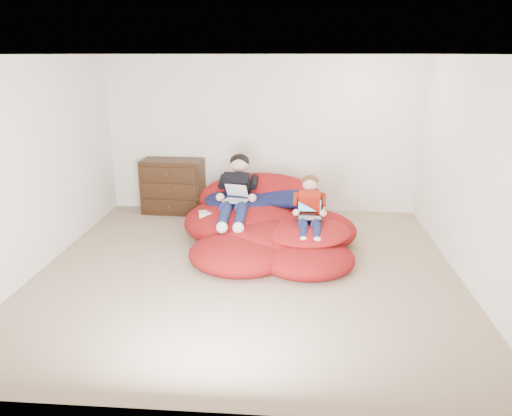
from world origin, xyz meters
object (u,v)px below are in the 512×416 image
(older_boy, at_px, (237,189))
(laptop_white, at_px, (236,196))
(dresser, at_px, (173,186))
(younger_boy, at_px, (310,207))
(laptop_black, at_px, (310,212))
(beanbag_pile, at_px, (267,225))

(older_boy, height_order, laptop_white, older_boy)
(dresser, relative_size, older_boy, 0.74)
(younger_boy, height_order, laptop_black, younger_boy)
(dresser, bearing_deg, beanbag_pile, -38.24)
(beanbag_pile, relative_size, laptop_black, 7.43)
(laptop_black, bearing_deg, younger_boy, 90.00)
(younger_boy, bearing_deg, older_boy, 154.22)
(beanbag_pile, relative_size, laptop_white, 6.24)
(dresser, xyz_separation_m, older_boy, (1.18, -1.08, 0.26))
(dresser, xyz_separation_m, younger_boy, (2.18, -1.57, 0.18))
(dresser, bearing_deg, laptop_white, -45.68)
(beanbag_pile, height_order, laptop_black, beanbag_pile)
(older_boy, height_order, younger_boy, older_boy)
(younger_boy, bearing_deg, dresser, 144.24)
(dresser, distance_m, older_boy, 1.62)
(dresser, distance_m, beanbag_pile, 2.06)
(younger_boy, distance_m, laptop_white, 1.06)
(dresser, height_order, laptop_black, dresser)
(beanbag_pile, distance_m, laptop_black, 0.72)
(beanbag_pile, bearing_deg, dresser, 141.76)
(beanbag_pile, height_order, laptop_white, beanbag_pile)
(laptop_black, bearing_deg, beanbag_pile, 149.02)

